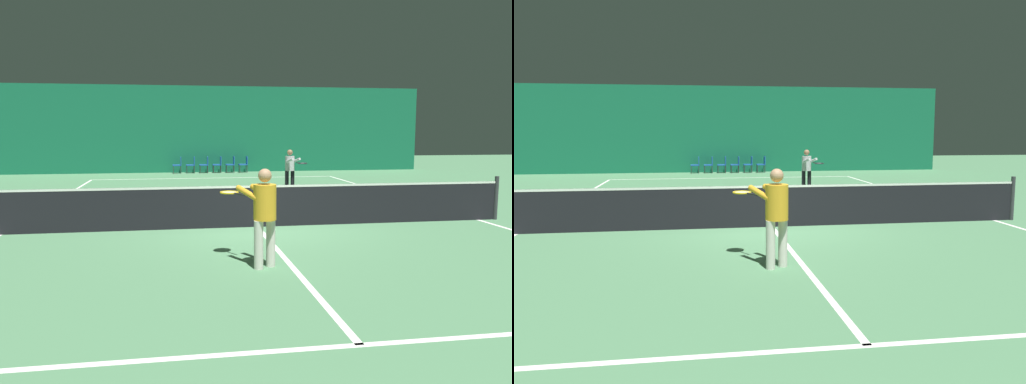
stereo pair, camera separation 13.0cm
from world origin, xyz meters
TOP-DOWN VIEW (x-y plane):
  - ground_plane at (0.00, 0.00)m, footprint 60.00×60.00m
  - backdrop_curtain at (0.00, 15.32)m, footprint 23.00×0.12m
  - court_line_baseline_far at (0.00, 11.90)m, footprint 11.00×0.10m
  - court_line_service_far at (0.00, 6.40)m, footprint 8.25×0.10m
  - court_line_service_near at (0.00, -6.40)m, footprint 8.25×0.10m
  - court_line_sideline_left at (-5.50, 0.00)m, footprint 0.10×23.80m
  - court_line_sideline_right at (5.50, 0.00)m, footprint 0.10×23.80m
  - court_line_centre at (0.00, 0.00)m, footprint 0.10×12.80m
  - tennis_net at (0.00, 0.00)m, footprint 12.00×0.10m
  - player_near at (-0.47, -3.34)m, footprint 0.94×1.32m
  - player_far at (2.30, 6.56)m, footprint 0.66×1.32m
  - courtside_chair_0 at (-1.64, 14.77)m, footprint 0.44×0.44m
  - courtside_chair_1 at (-0.96, 14.77)m, footprint 0.44×0.44m
  - courtside_chair_2 at (-0.28, 14.77)m, footprint 0.44×0.44m
  - courtside_chair_3 at (0.40, 14.77)m, footprint 0.44×0.44m
  - courtside_chair_4 at (1.08, 14.77)m, footprint 0.44×0.44m
  - courtside_chair_5 at (1.77, 14.77)m, footprint 0.44×0.44m

SIDE VIEW (x-z plane):
  - ground_plane at x=0.00m, z-range 0.00..0.00m
  - court_line_baseline_far at x=0.00m, z-range 0.00..0.00m
  - court_line_service_far at x=0.00m, z-range 0.00..0.00m
  - court_line_service_near at x=0.00m, z-range 0.00..0.00m
  - court_line_sideline_left at x=-5.50m, z-range 0.00..0.00m
  - court_line_sideline_right at x=5.50m, z-range 0.00..0.00m
  - court_line_centre at x=0.00m, z-range 0.00..0.00m
  - courtside_chair_0 at x=-1.64m, z-range 0.07..0.91m
  - courtside_chair_1 at x=-0.96m, z-range 0.07..0.91m
  - courtside_chair_2 at x=-0.28m, z-range 0.07..0.91m
  - courtside_chair_3 at x=0.40m, z-range 0.07..0.91m
  - courtside_chair_4 at x=1.08m, z-range 0.07..0.91m
  - courtside_chair_5 at x=1.77m, z-range 0.07..0.91m
  - tennis_net at x=0.00m, z-range -0.02..1.05m
  - player_far at x=2.30m, z-range 0.13..1.62m
  - player_near at x=-0.47m, z-range 0.13..1.72m
  - backdrop_curtain at x=0.00m, z-range 0.00..4.48m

